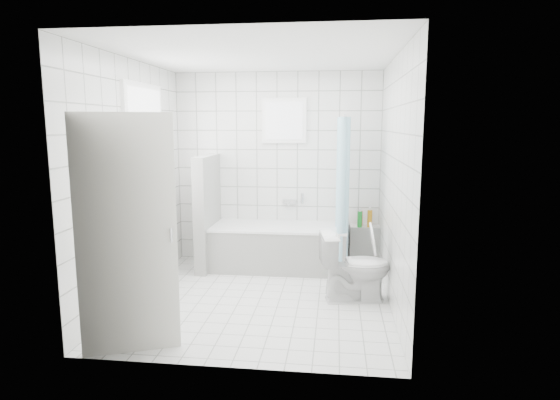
# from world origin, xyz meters

# --- Properties ---
(ground) EXTENTS (3.00, 3.00, 0.00)m
(ground) POSITION_xyz_m (0.00, 0.00, 0.00)
(ground) COLOR white
(ground) RESTS_ON ground
(ceiling) EXTENTS (3.00, 3.00, 0.00)m
(ceiling) POSITION_xyz_m (0.00, 0.00, 2.60)
(ceiling) COLOR white
(ceiling) RESTS_ON ground
(wall_back) EXTENTS (2.80, 0.02, 2.60)m
(wall_back) POSITION_xyz_m (0.00, 1.50, 1.30)
(wall_back) COLOR white
(wall_back) RESTS_ON ground
(wall_front) EXTENTS (2.80, 0.02, 2.60)m
(wall_front) POSITION_xyz_m (0.00, -1.50, 1.30)
(wall_front) COLOR white
(wall_front) RESTS_ON ground
(wall_left) EXTENTS (0.02, 3.00, 2.60)m
(wall_left) POSITION_xyz_m (-1.40, 0.00, 1.30)
(wall_left) COLOR white
(wall_left) RESTS_ON ground
(wall_right) EXTENTS (0.02, 3.00, 2.60)m
(wall_right) POSITION_xyz_m (1.40, 0.00, 1.30)
(wall_right) COLOR white
(wall_right) RESTS_ON ground
(window_left) EXTENTS (0.01, 0.90, 1.40)m
(window_left) POSITION_xyz_m (-1.35, 0.30, 1.60)
(window_left) COLOR white
(window_left) RESTS_ON wall_left
(window_back) EXTENTS (0.50, 0.01, 0.50)m
(window_back) POSITION_xyz_m (0.10, 1.46, 1.95)
(window_back) COLOR white
(window_back) RESTS_ON wall_back
(window_sill) EXTENTS (0.18, 1.02, 0.08)m
(window_sill) POSITION_xyz_m (-1.31, 0.30, 0.86)
(window_sill) COLOR white
(window_sill) RESTS_ON wall_left
(door) EXTENTS (0.76, 0.34, 2.00)m
(door) POSITION_xyz_m (-0.88, -1.33, 1.00)
(door) COLOR silver
(door) RESTS_ON ground
(bathtub) EXTENTS (1.77, 0.77, 0.58)m
(bathtub) POSITION_xyz_m (0.07, 1.12, 0.29)
(bathtub) COLOR white
(bathtub) RESTS_ON ground
(partition_wall) EXTENTS (0.15, 0.85, 1.50)m
(partition_wall) POSITION_xyz_m (-0.88, 1.07, 0.75)
(partition_wall) COLOR white
(partition_wall) RESTS_ON ground
(tiled_ledge) EXTENTS (0.40, 0.24, 0.55)m
(tiled_ledge) POSITION_xyz_m (1.21, 1.38, 0.28)
(tiled_ledge) COLOR white
(tiled_ledge) RESTS_ON ground
(toilet) EXTENTS (0.81, 0.55, 0.76)m
(toilet) POSITION_xyz_m (1.03, 0.08, 0.38)
(toilet) COLOR white
(toilet) RESTS_ON ground
(curtain_rod) EXTENTS (0.02, 0.80, 0.02)m
(curtain_rod) POSITION_xyz_m (0.90, 1.10, 2.00)
(curtain_rod) COLOR silver
(curtain_rod) RESTS_ON wall_back
(shower_curtain) EXTENTS (0.14, 0.48, 1.78)m
(shower_curtain) POSITION_xyz_m (0.90, 0.97, 1.10)
(shower_curtain) COLOR #44A7C7
(shower_curtain) RESTS_ON curtain_rod
(tub_faucet) EXTENTS (0.18, 0.06, 0.06)m
(tub_faucet) POSITION_xyz_m (0.17, 1.46, 0.85)
(tub_faucet) COLOR silver
(tub_faucet) RESTS_ON wall_back
(sill_bottles) EXTENTS (0.17, 0.79, 0.33)m
(sill_bottles) POSITION_xyz_m (-1.30, 0.22, 1.03)
(sill_bottles) COLOR silver
(sill_bottles) RESTS_ON window_sill
(ledge_bottles) EXTENTS (0.20, 0.18, 0.23)m
(ledge_bottles) POSITION_xyz_m (1.18, 1.33, 0.66)
(ledge_bottles) COLOR orange
(ledge_bottles) RESTS_ON tiled_ledge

